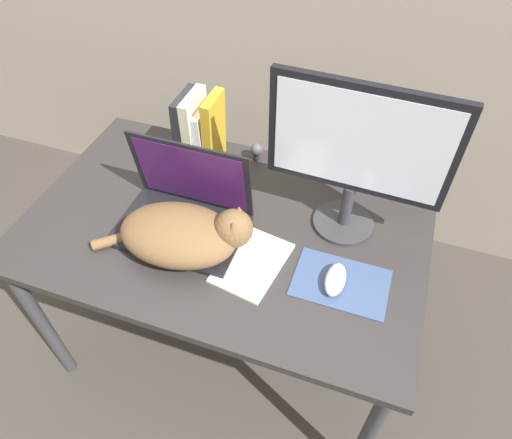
# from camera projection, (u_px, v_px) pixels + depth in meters

# --- Properties ---
(ground_plane) EXTENTS (12.00, 12.00, 0.00)m
(ground_plane) POSITION_uv_depth(u_px,v_px,m) (194.00, 427.00, 1.67)
(ground_plane) COLOR #3D3833
(desk) EXTENTS (1.23, 0.78, 0.71)m
(desk) POSITION_uv_depth(u_px,v_px,m) (226.00, 239.00, 1.46)
(desk) COLOR #2D2B2B
(desk) RESTS_ON ground_plane
(laptop) EXTENTS (0.38, 0.25, 0.26)m
(laptop) POSITION_uv_depth(u_px,v_px,m) (184.00, 213.00, 1.37)
(laptop) COLOR black
(laptop) RESTS_ON desk
(cat) EXTENTS (0.46, 0.26, 0.15)m
(cat) POSITION_uv_depth(u_px,v_px,m) (184.00, 234.00, 1.29)
(cat) COLOR brown
(cat) RESTS_ON desk
(external_monitor) EXTENTS (0.49, 0.19, 0.48)m
(external_monitor) POSITION_uv_depth(u_px,v_px,m) (357.00, 153.00, 1.20)
(external_monitor) COLOR #333338
(external_monitor) RESTS_ON desk
(mousepad) EXTENTS (0.26, 0.17, 0.00)m
(mousepad) POSITION_uv_depth(u_px,v_px,m) (341.00, 283.00, 1.25)
(mousepad) COLOR #384C75
(mousepad) RESTS_ON desk
(computer_mouse) EXTENTS (0.06, 0.11, 0.04)m
(computer_mouse) POSITION_uv_depth(u_px,v_px,m) (335.00, 279.00, 1.24)
(computer_mouse) COLOR silver
(computer_mouse) RESTS_ON mousepad
(book_row) EXTENTS (0.15, 0.15, 0.26)m
(book_row) POSITION_uv_depth(u_px,v_px,m) (199.00, 129.00, 1.54)
(book_row) COLOR #232328
(book_row) RESTS_ON desk
(notepad) EXTENTS (0.20, 0.26, 0.01)m
(notepad) POSITION_uv_depth(u_px,v_px,m) (252.00, 263.00, 1.30)
(notepad) COLOR silver
(notepad) RESTS_ON desk
(webcam) EXTENTS (0.04, 0.04, 0.07)m
(webcam) POSITION_uv_depth(u_px,v_px,m) (257.00, 150.00, 1.59)
(webcam) COLOR #232328
(webcam) RESTS_ON desk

